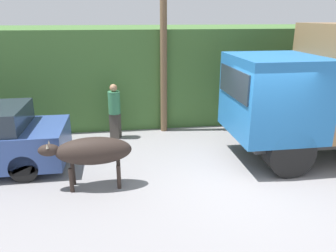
{
  "coord_description": "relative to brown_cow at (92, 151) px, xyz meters",
  "views": [
    {
      "loc": [
        -2.94,
        -6.38,
        3.63
      ],
      "look_at": [
        -1.85,
        0.71,
        1.21
      ],
      "focal_mm": 35.0,
      "sensor_mm": 36.0,
      "label": 1
    }
  ],
  "objects": [
    {
      "name": "hillside_embankment",
      "position": [
        3.58,
        6.41,
        0.77
      ],
      "size": [
        32.0,
        5.42,
        3.23
      ],
      "color": "#426B33",
      "rests_on": "ground_plane"
    },
    {
      "name": "ground_plane",
      "position": [
        3.58,
        -0.31,
        -0.85
      ],
      "size": [
        60.0,
        60.0,
        0.0
      ],
      "primitive_type": "plane",
      "color": "gray"
    },
    {
      "name": "pedestrian_on_hill",
      "position": [
        0.49,
        3.06,
        0.08
      ],
      "size": [
        0.49,
        0.49,
        1.7
      ],
      "rotation": [
        0.0,
        0.0,
        2.68
      ],
      "color": "#38332D",
      "rests_on": "ground_plane"
    },
    {
      "name": "utility_pole",
      "position": [
        2.07,
        3.51,
        2.73
      ],
      "size": [
        0.9,
        0.21,
        6.91
      ],
      "color": "brown",
      "rests_on": "ground_plane"
    },
    {
      "name": "brown_cow",
      "position": [
        0.0,
        0.0,
        0.0
      ],
      "size": [
        1.97,
        0.61,
        1.16
      ],
      "rotation": [
        0.0,
        0.0,
        -0.22
      ],
      "color": "#2D231E",
      "rests_on": "ground_plane"
    }
  ]
}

